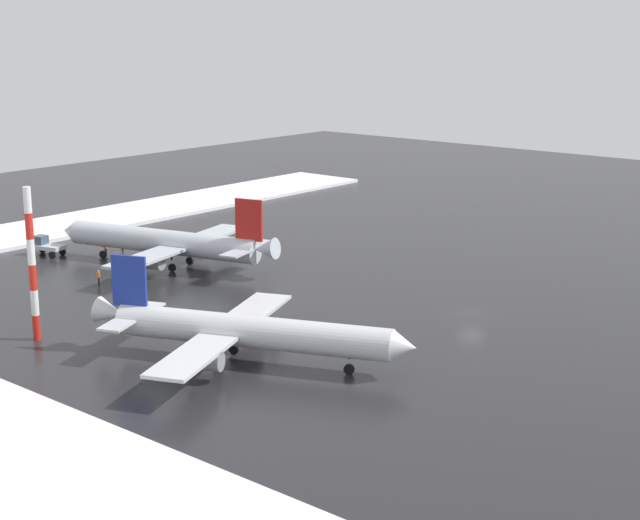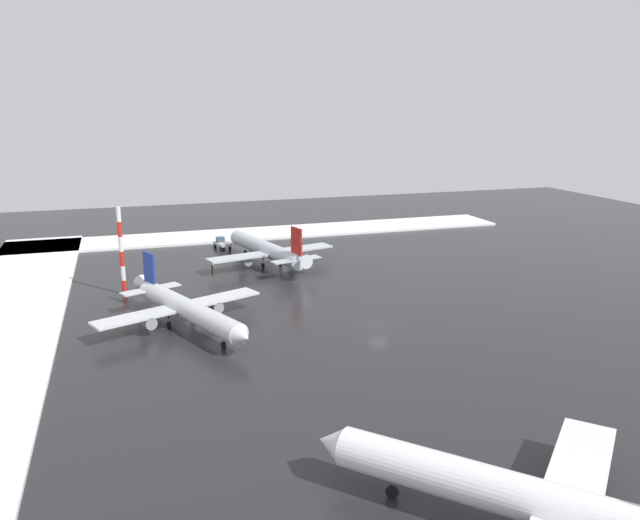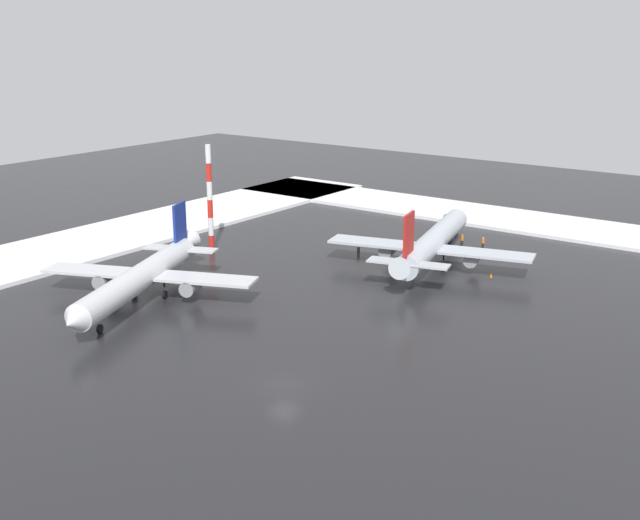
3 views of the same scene
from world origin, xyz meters
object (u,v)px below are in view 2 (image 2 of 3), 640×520
Objects in this scene: pushback_tug at (222,243)px; ground_crew_by_nose_gear at (264,247)px; airplane_foreground_jet at (186,308)px; airplane_distant_tail at (267,249)px; traffic_cone_mid_line at (308,260)px; ground_crew_beside_wing at (250,248)px; ground_crew_near_tug at (212,265)px; traffic_cone_near_nose at (241,261)px; antenna_mast at (121,251)px; airplane_far_rear at (537,502)px.

pushback_tug is 9.59m from ground_crew_by_nose_gear.
airplane_foreground_jet is 46.81m from ground_crew_by_nose_gear.
airplane_distant_tail is 8.61m from traffic_cone_mid_line.
airplane_distant_tail is 17.75× the size of ground_crew_beside_wing.
pushback_tug is 2.93× the size of ground_crew_near_tug.
antenna_mast is at bearing -54.89° from traffic_cone_near_nose.
ground_crew_beside_wing reaches higher than traffic_cone_near_nose.
airplane_foreground_jet is at bearing -23.48° from airplane_far_rear.
ground_crew_by_nose_gear is at bearing -150.56° from traffic_cone_mid_line.
airplane_foreground_jet is 37.47m from traffic_cone_near_nose.
traffic_cone_mid_line is (-0.25, 18.86, -0.70)m from ground_crew_near_tug.
airplane_foreground_jet is 16.49× the size of ground_crew_beside_wing.
antenna_mast is at bearing 179.91° from airplane_foreground_jet.
traffic_cone_mid_line is (3.77, 12.72, 0.00)m from traffic_cone_near_nose.
airplane_foreground_jet is 54.59m from airplane_far_rear.
airplane_distant_tail is 55.18× the size of traffic_cone_near_nose.
traffic_cone_near_nose is at bearing 125.11° from antenna_mast.
ground_crew_by_nose_gear reaches higher than traffic_cone_near_nose.
traffic_cone_near_nose is at bearing -40.30° from airplane_far_rear.
pushback_tug is 21.86m from traffic_cone_mid_line.
traffic_cone_mid_line is (0.26, 8.16, -2.74)m from airplane_distant_tail.
airplane_far_rear is 15.66× the size of ground_crew_near_tug.
airplane_foreground_jet reaches higher than traffic_cone_near_nose.
ground_crew_beside_wing is 7.91m from traffic_cone_near_nose.
airplane_far_rear is 15.66× the size of ground_crew_beside_wing.
traffic_cone_near_nose is (-3.52, -4.56, -2.74)m from airplane_distant_tail.
airplane_foreground_jet is 16.49× the size of ground_crew_by_nose_gear.
ground_crew_by_nose_gear and ground_crew_near_tug have the same top height.
airplane_foreground_jet is 1.05× the size of airplane_far_rear.
pushback_tug is 7.58m from ground_crew_beside_wing.
antenna_mast reaches higher than airplane_foreground_jet.
airplane_far_rear is at bearing -75.67° from ground_crew_by_nose_gear.
ground_crew_near_tug is 7.37m from traffic_cone_near_nose.
airplane_foreground_jet reaches higher than ground_crew_beside_wing.
ground_crew_near_tug is at bearing -35.90° from airplane_far_rear.
pushback_tug is at bearing -39.75° from airplane_far_rear.
airplane_foreground_jet is at bearing 134.81° from airplane_distant_tail.
airplane_far_rear is 48.68× the size of traffic_cone_near_nose.
airplane_distant_tail reaches higher than ground_crew_near_tug.
traffic_cone_near_nose is at bearing 135.42° from airplane_foreground_jet.
pushback_tug is at bearing -172.80° from traffic_cone_near_nose.
ground_crew_by_nose_gear is at bearing 131.58° from airplane_foreground_jet.
airplane_distant_tail reaches higher than ground_crew_beside_wing.
ground_crew_beside_wing is (5.63, 5.06, -0.31)m from pushback_tug.
traffic_cone_near_nose is (7.08, -3.46, -0.70)m from ground_crew_beside_wing.
traffic_cone_near_nose is 1.00× the size of traffic_cone_mid_line.
airplane_foreground_jet is at bearing -31.96° from ground_crew_beside_wing.
airplane_foreground_jet is 31.68m from ground_crew_near_tug.
airplane_far_rear is at bearing 2.93° from traffic_cone_near_nose.
airplane_far_rear is 1.86× the size of antenna_mast.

